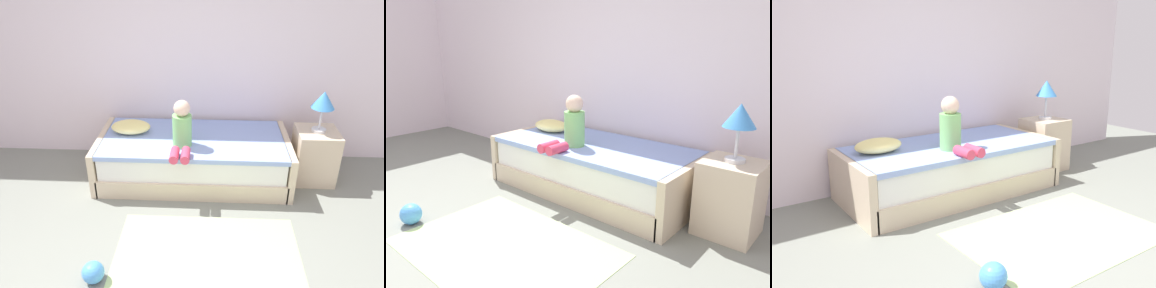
# 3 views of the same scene
# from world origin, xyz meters

# --- Properties ---
(wall_rear) EXTENTS (7.20, 0.10, 2.90)m
(wall_rear) POSITION_xyz_m (0.00, 2.60, 1.45)
(wall_rear) COLOR white
(wall_rear) RESTS_ON ground
(bed) EXTENTS (2.11, 1.00, 0.50)m
(bed) POSITION_xyz_m (0.33, 2.00, 0.25)
(bed) COLOR beige
(bed) RESTS_ON ground
(nightstand) EXTENTS (0.44, 0.44, 0.60)m
(nightstand) POSITION_xyz_m (1.68, 2.02, 0.30)
(nightstand) COLOR beige
(nightstand) RESTS_ON ground
(table_lamp) EXTENTS (0.24, 0.24, 0.45)m
(table_lamp) POSITION_xyz_m (1.68, 2.02, 0.94)
(table_lamp) COLOR silver
(table_lamp) RESTS_ON nightstand
(child_figure) EXTENTS (0.20, 0.51, 0.50)m
(child_figure) POSITION_xyz_m (0.23, 1.77, 0.70)
(child_figure) COLOR #7FC672
(child_figure) RESTS_ON bed
(pillow) EXTENTS (0.44, 0.30, 0.13)m
(pillow) POSITION_xyz_m (-0.37, 2.10, 0.56)
(pillow) COLOR #F2E58C
(pillow) RESTS_ON bed
(toy_ball) EXTENTS (0.18, 0.18, 0.18)m
(toy_ball) POSITION_xyz_m (-0.38, 0.42, 0.09)
(toy_ball) COLOR #4C99E5
(toy_ball) RESTS_ON ground
(area_rug) EXTENTS (1.60, 1.10, 0.01)m
(area_rug) POSITION_xyz_m (0.52, 0.70, 0.00)
(area_rug) COLOR #B2D189
(area_rug) RESTS_ON ground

